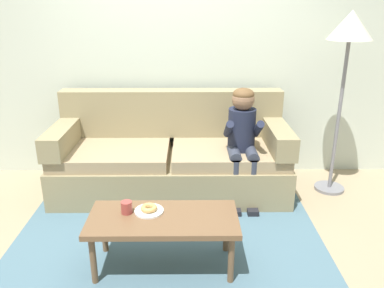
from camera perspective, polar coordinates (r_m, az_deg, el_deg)
ground at (r=3.34m, az=-3.44°, el=-13.26°), size 10.00×10.00×0.00m
wall_back at (r=4.21m, az=-2.91°, el=14.17°), size 8.00×0.10×2.80m
area_rug at (r=3.13m, az=-3.67°, el=-15.69°), size 2.52×1.95×0.01m
couch at (r=3.93m, az=-3.08°, el=-2.08°), size 2.29×0.90×0.99m
coffee_table at (r=2.80m, az=-4.26°, el=-11.45°), size 1.06×0.48×0.42m
person_child at (r=3.65m, az=7.45°, el=1.36°), size 0.34×0.58×1.10m
plate at (r=2.84m, az=-6.35°, el=-9.78°), size 0.21×0.21×0.01m
donut at (r=2.83m, az=-6.37°, el=-9.34°), size 0.17×0.17×0.04m
mug at (r=2.83m, az=-9.61°, el=-9.19°), size 0.08×0.08×0.09m
toy_controller at (r=3.37m, az=-10.00°, el=-12.77°), size 0.23×0.09×0.05m
floor_lamp at (r=3.92m, az=22.14°, el=14.06°), size 0.41×0.41×1.77m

